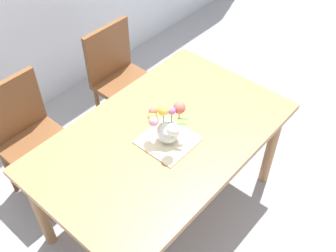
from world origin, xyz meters
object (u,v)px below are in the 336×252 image
Objects in this scene: chair_right at (120,75)px; flower_vase at (167,125)px; chair_left at (28,134)px; dining_table at (163,145)px.

flower_vase is at bearing 63.12° from chair_right.
chair_left is 3.69× the size of flower_vase.
dining_table is 0.93m from chair_right.
dining_table is at bearing 62.78° from chair_right.
dining_table is 6.28× the size of flower_vase.
dining_table is at bearing 68.87° from flower_vase.
flower_vase is at bearing 114.79° from chair_left.
dining_table is 0.22m from flower_vase.
dining_table is 1.70× the size of chair_right.
chair_left is 0.84m from chair_right.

